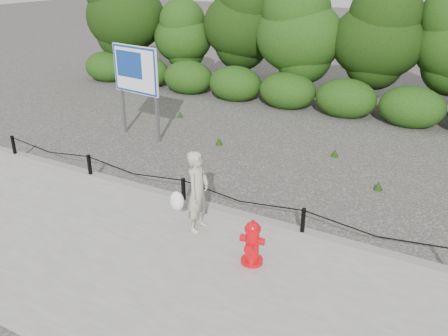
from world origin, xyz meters
TOP-DOWN VIEW (x-y plane):
  - ground at (0.00, 0.00)m, footprint 90.00×90.00m
  - sidewalk at (0.00, -2.00)m, footprint 14.00×4.00m
  - curb at (0.00, 0.05)m, footprint 14.00×0.22m
  - chain_barrier at (0.00, 0.00)m, footprint 10.06×0.06m
  - treeline at (0.62, 8.92)m, footprint 20.58×3.62m
  - fire_hydrant at (2.05, -1.09)m, footprint 0.42×0.44m
  - pedestrian at (0.71, -0.62)m, footprint 0.69×0.58m
  - advertising_sign at (-3.42, 2.90)m, footprint 1.59×0.31m

SIDE VIEW (x-z plane):
  - ground at x=0.00m, z-range 0.00..0.00m
  - sidewalk at x=0.00m, z-range 0.00..0.08m
  - curb at x=0.00m, z-range 0.08..0.22m
  - fire_hydrant at x=2.05m, z-range 0.06..0.84m
  - chain_barrier at x=0.00m, z-range 0.16..0.76m
  - pedestrian at x=0.71m, z-range 0.07..1.58m
  - advertising_sign at x=-3.42m, z-range 0.52..3.08m
  - treeline at x=0.62m, z-range 0.26..4.81m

